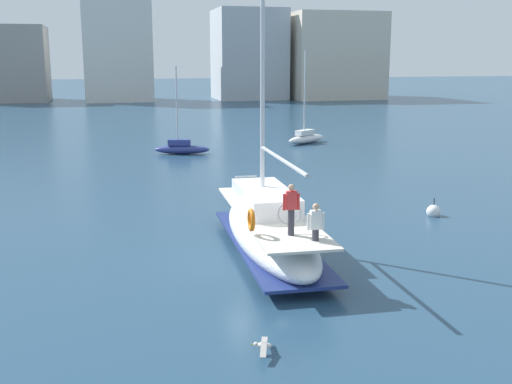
% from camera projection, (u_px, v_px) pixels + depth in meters
% --- Properties ---
extents(ground_plane, '(400.00, 400.00, 0.00)m').
position_uv_depth(ground_plane, '(264.00, 260.00, 21.48)').
color(ground_plane, navy).
extents(main_sailboat, '(2.75, 9.68, 13.44)m').
position_uv_depth(main_sailboat, '(269.00, 228.00, 22.02)').
color(main_sailboat, white).
rests_on(main_sailboat, ground).
extents(moored_sloop_far, '(4.14, 3.27, 7.31)m').
position_uv_depth(moored_sloop_far, '(306.00, 137.00, 50.78)').
color(moored_sloop_far, white).
rests_on(moored_sloop_far, ground).
extents(moored_catamaran, '(4.04, 1.84, 6.20)m').
position_uv_depth(moored_catamaran, '(182.00, 148.00, 45.14)').
color(moored_catamaran, navy).
rests_on(moored_catamaran, ground).
extents(seagull, '(0.50, 1.07, 0.17)m').
position_uv_depth(seagull, '(263.00, 345.00, 14.57)').
color(seagull, silver).
rests_on(seagull, ground).
extents(mooring_buoy, '(0.61, 0.61, 0.91)m').
position_uv_depth(mooring_buoy, '(433.00, 212.00, 27.42)').
color(mooring_buoy, silver).
rests_on(mooring_buoy, ground).
extents(waterfront_buildings, '(82.33, 17.47, 18.03)m').
position_uv_depth(waterfront_buildings, '(173.00, 56.00, 103.35)').
color(waterfront_buildings, beige).
rests_on(waterfront_buildings, ground).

